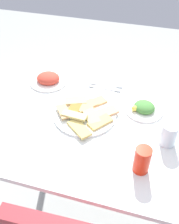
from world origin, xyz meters
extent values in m
plane|color=#A3A7A2|center=(0.00, 0.00, 0.00)|extent=(6.00, 6.00, 0.00)
cube|color=white|center=(0.00, 0.00, 0.72)|extent=(1.02, 0.91, 0.02)
cylinder|color=#464653|center=(-0.45, -0.39, 0.35)|extent=(0.04, 0.04, 0.71)
cylinder|color=#464653|center=(0.45, -0.39, 0.35)|extent=(0.04, 0.04, 0.71)
cylinder|color=white|center=(0.04, 0.00, 0.74)|extent=(0.32, 0.32, 0.01)
cube|color=tan|center=(0.05, -0.05, 0.75)|extent=(0.12, 0.13, 0.01)
cube|color=#D9D181|center=(0.08, 0.05, 0.76)|extent=(0.13, 0.05, 0.01)
cube|color=tan|center=(-0.05, 0.05, 0.75)|extent=(0.12, 0.13, 0.01)
cube|color=tan|center=(0.01, 0.01, 0.75)|extent=(0.13, 0.14, 0.01)
cube|color=tan|center=(0.01, -0.10, 0.75)|extent=(0.12, 0.12, 0.01)
cube|color=tan|center=(0.14, 0.03, 0.76)|extent=(0.11, 0.12, 0.01)
cube|color=#DFB675|center=(0.12, -0.07, 0.75)|extent=(0.13, 0.10, 0.02)
cube|color=tan|center=(0.03, 0.11, 0.75)|extent=(0.14, 0.13, 0.01)
cube|color=#E7A675|center=(-0.06, -0.03, 0.75)|extent=(0.14, 0.14, 0.01)
cube|color=olive|center=(0.10, -0.02, 0.75)|extent=(0.06, 0.10, 0.01)
cylinder|color=white|center=(-0.24, -0.12, 0.74)|extent=(0.20, 0.20, 0.01)
ellipsoid|color=#498A3C|center=(-0.24, -0.12, 0.75)|extent=(0.14, 0.14, 0.05)
sphere|color=#F7E450|center=(-0.19, -0.10, 0.76)|extent=(0.03, 0.03, 0.03)
cylinder|color=white|center=(0.34, -0.22, 0.74)|extent=(0.22, 0.22, 0.01)
ellipsoid|color=#D24131|center=(0.34, -0.22, 0.76)|extent=(0.15, 0.13, 0.06)
cylinder|color=red|center=(-0.28, 0.26, 0.79)|extent=(0.07, 0.07, 0.12)
cylinder|color=silver|center=(-0.37, 0.08, 0.79)|extent=(0.07, 0.07, 0.11)
cube|color=white|center=(0.00, -0.27, 0.73)|extent=(0.13, 0.13, 0.00)
cube|color=silver|center=(0.00, -0.29, 0.74)|extent=(0.20, 0.03, 0.00)
cube|color=silver|center=(0.00, -0.25, 0.74)|extent=(0.19, 0.02, 0.00)
camera|label=1|loc=(-0.26, 0.94, 1.62)|focal=41.65mm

